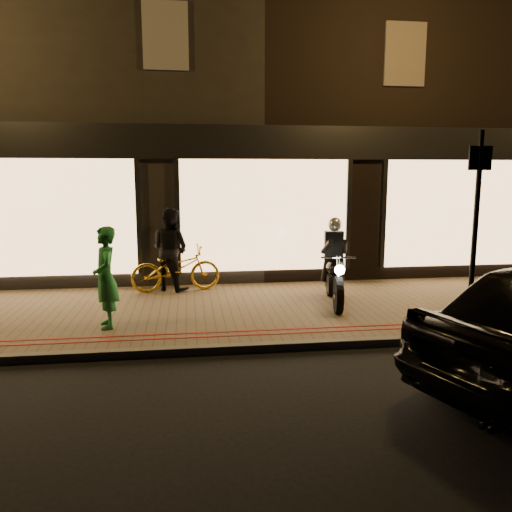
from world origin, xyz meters
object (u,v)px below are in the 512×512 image
Objects in this scene: motorcycle at (334,271)px; bicycle_gold at (176,268)px; person_green at (106,278)px; sign_post at (476,221)px.

bicycle_gold is at bearing 164.83° from motorcycle.
person_green is (-3.93, -0.94, 0.18)m from motorcycle.
motorcycle is 2.65m from sign_post.
bicycle_gold is at bearing 141.43° from person_green.
sign_post is at bearing -134.15° from bicycle_gold.
motorcycle reaches higher than bicycle_gold.
motorcycle is at bearing 131.11° from sign_post.
bicycle_gold is 1.14× the size of person_green.
sign_post is (1.60, -1.83, 1.06)m from motorcycle.
person_green is (-1.01, -2.32, 0.32)m from bicycle_gold.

